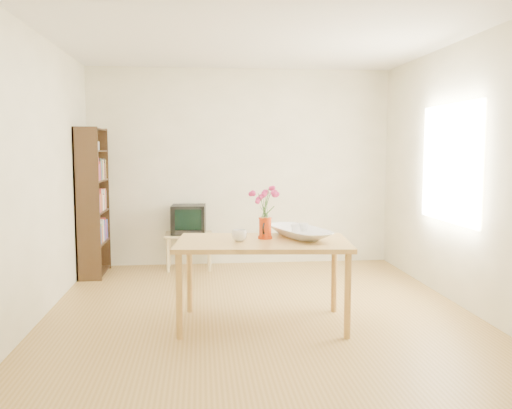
{
  "coord_description": "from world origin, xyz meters",
  "views": [
    {
      "loc": [
        -0.54,
        -4.98,
        1.55
      ],
      "look_at": [
        0.0,
        0.3,
        1.0
      ],
      "focal_mm": 38.0,
      "sensor_mm": 36.0,
      "label": 1
    }
  ],
  "objects": [
    {
      "name": "table",
      "position": [
        -0.01,
        -0.34,
        0.67
      ],
      "size": [
        1.57,
        0.99,
        0.75
      ],
      "rotation": [
        0.0,
        0.0,
        -0.1
      ],
      "color": "#A67838",
      "rests_on": "ground"
    },
    {
      "name": "flowers",
      "position": [
        0.03,
        -0.25,
        1.08
      ],
      "size": [
        0.22,
        0.22,
        0.31
      ],
      "primitive_type": null,
      "color": "#D13170",
      "rests_on": "pitcher"
    },
    {
      "name": "bowl",
      "position": [
        0.34,
        -0.21,
        1.0
      ],
      "size": [
        0.68,
        0.68,
        0.51
      ],
      "primitive_type": "imported",
      "rotation": [
        0.0,
        0.0,
        0.33
      ],
      "color": "white",
      "rests_on": "table"
    },
    {
      "name": "bookshelf",
      "position": [
        -1.85,
        1.75,
        0.84
      ],
      "size": [
        0.28,
        0.7,
        1.8
      ],
      "color": "black",
      "rests_on": "ground"
    },
    {
      "name": "teacup_a",
      "position": [
        0.3,
        -0.21,
        0.95
      ],
      "size": [
        0.09,
        0.09,
        0.06
      ],
      "primitive_type": "imported",
      "rotation": [
        0.0,
        0.0,
        0.68
      ],
      "color": "white",
      "rests_on": "bowl"
    },
    {
      "name": "teacup_b",
      "position": [
        0.38,
        -0.19,
        0.96
      ],
      "size": [
        0.1,
        0.1,
        0.07
      ],
      "primitive_type": "imported",
      "rotation": [
        0.0,
        0.0,
        2.04
      ],
      "color": "white",
      "rests_on": "bowl"
    },
    {
      "name": "mug",
      "position": [
        -0.21,
        -0.36,
        0.8
      ],
      "size": [
        0.16,
        0.16,
        0.1
      ],
      "primitive_type": "imported",
      "rotation": [
        0.0,
        0.0,
        3.38
      ],
      "color": "white",
      "rests_on": "table"
    },
    {
      "name": "television",
      "position": [
        -0.7,
        1.98,
        0.65
      ],
      "size": [
        0.45,
        0.42,
        0.37
      ],
      "rotation": [
        0.0,
        0.0,
        -0.06
      ],
      "color": "black",
      "rests_on": "tv_stand"
    },
    {
      "name": "tv_stand",
      "position": [
        -0.7,
        1.97,
        0.39
      ],
      "size": [
        0.6,
        0.45,
        0.46
      ],
      "color": "tan",
      "rests_on": "ground"
    },
    {
      "name": "room",
      "position": [
        0.03,
        0.0,
        1.3
      ],
      "size": [
        4.5,
        4.5,
        4.5
      ],
      "color": "olive",
      "rests_on": "ground"
    },
    {
      "name": "pitcher",
      "position": [
        0.03,
        -0.25,
        0.84
      ],
      "size": [
        0.13,
        0.2,
        0.19
      ],
      "rotation": [
        0.0,
        0.0,
        -0.28
      ],
      "color": "red",
      "rests_on": "table"
    }
  ]
}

